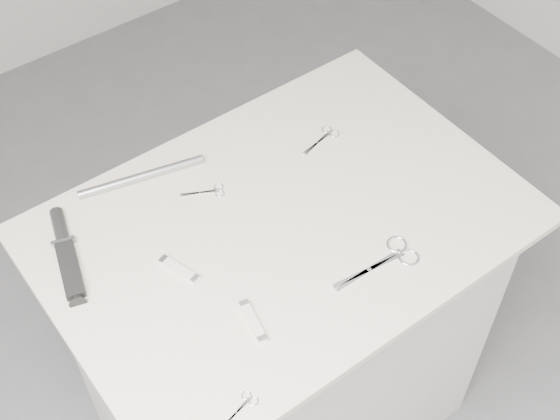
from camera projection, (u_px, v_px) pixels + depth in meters
ground at (282, 417)px, 2.35m from camera, size 4.00×4.00×0.01m
plinth at (283, 338)px, 2.00m from camera, size 0.90×0.60×0.90m
display_board at (283, 224)px, 1.65m from camera, size 1.00×0.70×0.02m
large_shears at (391, 258)px, 1.58m from camera, size 0.19×0.08×0.01m
embroidery_scissors_a at (324, 137)px, 1.80m from camera, size 0.11×0.05×0.00m
embroidery_scissors_b at (210, 192)px, 1.69m from camera, size 0.09×0.06×0.00m
tiny_scissors at (243, 406)px, 1.37m from camera, size 0.08×0.04×0.00m
sheathed_knife at (65, 249)px, 1.58m from camera, size 0.10×0.23×0.03m
pocket_knife_a at (253, 321)px, 1.47m from camera, size 0.04×0.10×0.01m
pocket_knife_b at (179, 269)px, 1.55m from camera, size 0.05×0.10×0.01m
metal_rail at (142, 177)px, 1.71m from camera, size 0.28×0.09×0.02m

